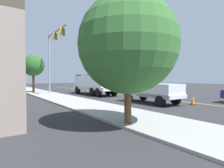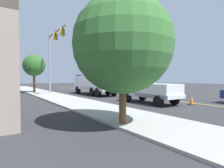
{
  "view_description": "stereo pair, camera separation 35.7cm",
  "coord_description": "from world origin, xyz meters",
  "px_view_note": "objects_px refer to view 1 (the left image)",
  "views": [
    {
      "loc": [
        -21.46,
        15.36,
        2.14
      ],
      "look_at": [
        -2.06,
        1.24,
        1.4
      ],
      "focal_mm": 29.28,
      "sensor_mm": 36.0,
      "label": 1
    },
    {
      "loc": [
        -21.67,
        15.07,
        2.14
      ],
      "look_at": [
        -2.06,
        1.24,
        1.4
      ],
      "focal_mm": 29.28,
      "sensor_mm": 36.0,
      "label": 2
    }
  ],
  "objects_px": {
    "passing_minivan": "(106,85)",
    "traffic_cone_leading": "(193,100)",
    "service_pickup_truck": "(151,90)",
    "traffic_signal_mast": "(53,49)",
    "traffic_cone_mid_front": "(130,94)",
    "traffic_cone_mid_rear": "(95,90)",
    "utility_bucket_truck": "(94,82)"
  },
  "relations": [
    {
      "from": "passing_minivan",
      "to": "traffic_cone_mid_rear",
      "type": "relative_size",
      "value": 6.51
    },
    {
      "from": "service_pickup_truck",
      "to": "passing_minivan",
      "type": "xyz_separation_m",
      "value": [
        16.14,
        -6.17,
        -0.15
      ]
    },
    {
      "from": "service_pickup_truck",
      "to": "utility_bucket_truck",
      "type": "bearing_deg",
      "value": -1.31
    },
    {
      "from": "utility_bucket_truck",
      "to": "traffic_signal_mast",
      "type": "bearing_deg",
      "value": 49.22
    },
    {
      "from": "service_pickup_truck",
      "to": "traffic_cone_leading",
      "type": "relative_size",
      "value": 7.73
    },
    {
      "from": "traffic_cone_leading",
      "to": "traffic_cone_mid_front",
      "type": "relative_size",
      "value": 0.96
    },
    {
      "from": "service_pickup_truck",
      "to": "traffic_signal_mast",
      "type": "distance_m",
      "value": 15.03
    },
    {
      "from": "passing_minivan",
      "to": "traffic_cone_mid_front",
      "type": "relative_size",
      "value": 6.39
    },
    {
      "from": "service_pickup_truck",
      "to": "traffic_signal_mast",
      "type": "bearing_deg",
      "value": 16.11
    },
    {
      "from": "utility_bucket_truck",
      "to": "passing_minivan",
      "type": "height_order",
      "value": "utility_bucket_truck"
    },
    {
      "from": "traffic_cone_leading",
      "to": "traffic_cone_mid_front",
      "type": "height_order",
      "value": "traffic_cone_mid_front"
    },
    {
      "from": "passing_minivan",
      "to": "traffic_signal_mast",
      "type": "height_order",
      "value": "traffic_signal_mast"
    },
    {
      "from": "utility_bucket_truck",
      "to": "traffic_cone_mid_front",
      "type": "xyz_separation_m",
      "value": [
        -4.84,
        -1.92,
        -1.25
      ]
    },
    {
      "from": "service_pickup_truck",
      "to": "traffic_cone_leading",
      "type": "height_order",
      "value": "service_pickup_truck"
    },
    {
      "from": "service_pickup_truck",
      "to": "traffic_cone_mid_front",
      "type": "xyz_separation_m",
      "value": [
        5.2,
        -2.15,
        -0.75
      ]
    },
    {
      "from": "traffic_cone_mid_front",
      "to": "passing_minivan",
      "type": "bearing_deg",
      "value": -20.18
    },
    {
      "from": "traffic_cone_mid_front",
      "to": "traffic_cone_mid_rear",
      "type": "relative_size",
      "value": 1.02
    },
    {
      "from": "service_pickup_truck",
      "to": "traffic_cone_leading",
      "type": "xyz_separation_m",
      "value": [
        -2.65,
        -2.04,
        -0.76
      ]
    },
    {
      "from": "traffic_signal_mast",
      "to": "traffic_cone_mid_front",
      "type": "bearing_deg",
      "value": -144.19
    },
    {
      "from": "passing_minivan",
      "to": "traffic_cone_mid_front",
      "type": "distance_m",
      "value": 11.68
    },
    {
      "from": "traffic_cone_leading",
      "to": "traffic_cone_mid_front",
      "type": "bearing_deg",
      "value": -0.79
    },
    {
      "from": "traffic_cone_mid_rear",
      "to": "traffic_cone_leading",
      "type": "bearing_deg",
      "value": 178.75
    },
    {
      "from": "traffic_cone_mid_rear",
      "to": "utility_bucket_truck",
      "type": "bearing_deg",
      "value": 148.43
    },
    {
      "from": "traffic_signal_mast",
      "to": "traffic_cone_mid_rear",
      "type": "bearing_deg",
      "value": -90.67
    },
    {
      "from": "service_pickup_truck",
      "to": "traffic_signal_mast",
      "type": "relative_size",
      "value": 0.65
    },
    {
      "from": "utility_bucket_truck",
      "to": "passing_minivan",
      "type": "distance_m",
      "value": 8.54
    },
    {
      "from": "passing_minivan",
      "to": "traffic_signal_mast",
      "type": "distance_m",
      "value": 11.6
    },
    {
      "from": "passing_minivan",
      "to": "traffic_cone_leading",
      "type": "relative_size",
      "value": 6.63
    },
    {
      "from": "utility_bucket_truck",
      "to": "traffic_signal_mast",
      "type": "relative_size",
      "value": 0.94
    },
    {
      "from": "traffic_cone_mid_rear",
      "to": "traffic_signal_mast",
      "type": "xyz_separation_m",
      "value": [
        0.07,
        6.33,
        5.71
      ]
    },
    {
      "from": "service_pickup_truck",
      "to": "passing_minivan",
      "type": "distance_m",
      "value": 17.28
    },
    {
      "from": "traffic_cone_mid_rear",
      "to": "traffic_signal_mast",
      "type": "relative_size",
      "value": 0.08
    }
  ]
}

